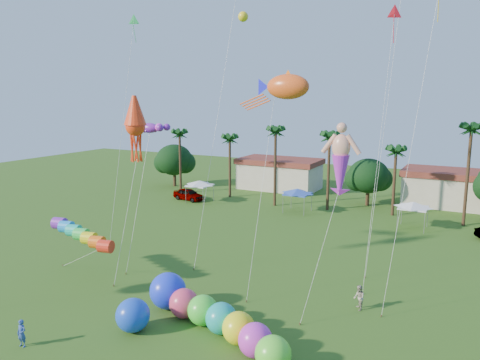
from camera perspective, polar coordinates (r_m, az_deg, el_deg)
The scene contains 15 objects.
tree_line at distance 63.28m, azimuth 17.48°, elevation 0.39°, with size 69.46×8.91×11.00m.
buildings_row at distance 70.86m, azimuth 12.98°, elevation -0.24°, with size 35.00×7.00×4.00m.
tent_row at distance 58.79m, azimuth 6.81°, elevation -1.45°, with size 31.00×4.00×0.60m.
car_a at distance 66.56m, azimuth -6.28°, elevation -1.75°, with size 1.94×4.82×1.64m, color #4C4C54.
spectator_a at distance 31.68m, azimuth -25.08°, elevation -16.58°, with size 0.61×0.40×1.66m, color #2B4898.
spectator_b at distance 34.26m, azimuth 14.30°, elevation -13.74°, with size 0.85×0.66×1.74m, color #AA9F8E.
caterpillar_inflatable at distance 30.58m, azimuth -3.66°, elevation -16.08°, with size 12.15×6.15×2.54m.
blue_ball at distance 31.20m, azimuth -12.94°, elevation -15.77°, with size 2.14×2.14×2.14m, color blue.
rainbow_tube at distance 38.81m, azimuth -18.06°, elevation -7.30°, with size 8.45×2.08×3.76m.
merman_kite at distance 31.30m, azimuth 12.15°, elevation 1.86°, with size 2.39×3.94×12.50m.
fish_kite at distance 35.78m, azimuth 5.85°, elevation 11.24°, with size 5.28×6.65×16.32m.
squid_kite at distance 38.10m, azimuth -12.64°, elevation 6.40°, with size 2.08×4.32×14.74m.
lobster_kite at distance 41.17m, azimuth -10.99°, elevation 6.24°, with size 3.19×4.89×12.49m.
delta_kite_red at distance 38.40m, azimuth 18.27°, elevation 18.30°, with size 1.24×4.64×21.28m.
delta_kite_green at distance 49.42m, azimuth -12.87°, elevation 17.98°, with size 1.29×4.62×22.47m.
Camera 1 is at (14.48, -17.47, 14.64)m, focal length 35.00 mm.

